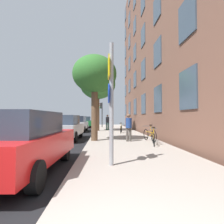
% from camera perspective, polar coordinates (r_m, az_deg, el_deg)
% --- Properties ---
extents(ground_plane, '(41.80, 41.80, 0.00)m').
position_cam_1_polar(ground_plane, '(16.45, -10.80, -6.88)').
color(ground_plane, '#332D28').
extents(road_asphalt, '(7.00, 38.00, 0.01)m').
position_cam_1_polar(road_asphalt, '(16.86, -17.94, -6.68)').
color(road_asphalt, black).
rests_on(road_asphalt, ground).
extents(sidewalk, '(4.20, 38.00, 0.12)m').
position_cam_1_polar(sidewalk, '(16.34, 1.53, -6.74)').
color(sidewalk, '#9E9389').
rests_on(sidewalk, ground).
extents(building_facade, '(0.56, 27.00, 19.29)m').
position_cam_1_polar(building_facade, '(18.15, 10.69, 25.08)').
color(building_facade, brown).
rests_on(building_facade, ground).
extents(sign_post, '(0.16, 0.60, 3.51)m').
position_cam_1_polar(sign_post, '(5.17, -0.44, 4.90)').
color(sign_post, gray).
rests_on(sign_post, sidewalk).
extents(traffic_light, '(0.43, 0.24, 3.51)m').
position_cam_1_polar(traffic_light, '(25.71, -3.38, 0.57)').
color(traffic_light, black).
rests_on(traffic_light, sidewalk).
extents(tree_near, '(2.62, 2.62, 5.06)m').
position_cam_1_polar(tree_near, '(10.99, -5.53, 11.56)').
color(tree_near, brown).
rests_on(tree_near, sidewalk).
extents(tree_far, '(3.67, 3.67, 6.40)m').
position_cam_1_polar(tree_far, '(19.00, -4.54, 8.70)').
color(tree_far, brown).
rests_on(tree_far, sidewalk).
extents(bicycle_0, '(0.53, 1.58, 0.90)m').
position_cam_1_polar(bicycle_0, '(9.27, 13.01, -7.94)').
color(bicycle_0, black).
rests_on(bicycle_0, sidewalk).
extents(bicycle_1, '(0.46, 1.72, 0.95)m').
position_cam_1_polar(bicycle_1, '(10.67, 11.84, -7.00)').
color(bicycle_1, black).
rests_on(bicycle_1, sidewalk).
extents(bicycle_2, '(0.47, 1.64, 0.91)m').
position_cam_1_polar(bicycle_2, '(16.22, 2.90, -5.31)').
color(bicycle_2, black).
rests_on(bicycle_2, sidewalk).
extents(pedestrian_0, '(0.46, 0.46, 1.56)m').
position_cam_1_polar(pedestrian_0, '(10.32, 5.31, -4.32)').
color(pedestrian_0, '#4C4742').
rests_on(pedestrian_0, sidewalk).
extents(pedestrian_1, '(0.52, 0.52, 1.65)m').
position_cam_1_polar(pedestrian_1, '(19.70, -1.43, -2.97)').
color(pedestrian_1, '#33594C').
rests_on(pedestrian_1, sidewalk).
extents(car_0, '(1.90, 4.28, 1.62)m').
position_cam_1_polar(car_0, '(5.31, -26.05, -8.39)').
color(car_0, red).
rests_on(car_0, road_asphalt).
extents(car_1, '(1.95, 4.34, 1.62)m').
position_cam_1_polar(car_1, '(12.36, -14.49, -4.64)').
color(car_1, '#B7B7BC').
rests_on(car_1, road_asphalt).
extents(car_2, '(1.80, 4.31, 1.62)m').
position_cam_1_polar(car_2, '(19.29, -10.71, -3.63)').
color(car_2, '#B7B7BC').
rests_on(car_2, road_asphalt).
extents(car_3, '(2.04, 4.30, 1.62)m').
position_cam_1_polar(car_3, '(26.95, -8.49, -3.10)').
color(car_3, '#19662D').
rests_on(car_3, road_asphalt).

